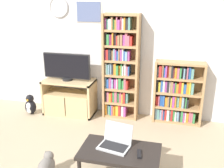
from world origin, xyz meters
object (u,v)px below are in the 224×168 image
laptop (116,141)px  penguin_figurine (30,105)px  remote_near_laptop (139,154)px  tv_stand (69,97)px  television (67,67)px  bookshelf_tall (120,68)px  bookshelf_short (176,93)px  coffee_table (120,153)px  cat (47,166)px

laptop → penguin_figurine: 2.28m
penguin_figurine → remote_near_laptop: bearing=-32.1°
tv_stand → penguin_figurine: size_ratio=2.43×
television → penguin_figurine: 0.99m
bookshelf_tall → bookshelf_short: bearing=0.8°
coffee_table → laptop: (-0.07, 0.08, 0.11)m
laptop → cat: 0.89m
television → remote_near_laptop: television is taller
bookshelf_short → laptop: (-0.66, -1.61, -0.06)m
bookshelf_short → coffee_table: 1.80m
coffee_table → cat: size_ratio=1.78×
television → cat: bearing=-75.8°
remote_near_laptop → cat: (-1.09, -0.12, -0.27)m
tv_stand → penguin_figurine: bearing=-162.7°
tv_stand → bookshelf_tall: (0.90, 0.13, 0.57)m
television → remote_near_laptop: (1.52, -1.58, -0.48)m
remote_near_laptop → penguin_figurine: (-2.18, 1.37, -0.23)m
coffee_table → remote_near_laptop: bearing=-7.7°
bookshelf_tall → coffee_table: bookshelf_tall is taller
laptop → cat: bearing=-152.3°
tv_stand → remote_near_laptop: bearing=-46.4°
tv_stand → television: television is taller
tv_stand → television: (-0.02, 0.01, 0.56)m
tv_stand → coffee_table: size_ratio=0.99×
coffee_table → television: bearing=129.8°
tv_stand → laptop: size_ratio=2.27×
tv_stand → television: size_ratio=1.07×
bookshelf_short → coffee_table: (-0.59, -1.69, -0.16)m
remote_near_laptop → bookshelf_short: bearing=68.1°
remote_near_laptop → cat: 1.13m
television → laptop: (1.23, -1.47, -0.42)m
bookshelf_short → remote_near_laptop: bookshelf_short is taller
tv_stand → remote_near_laptop: tv_stand is taller
coffee_table → cat: coffee_table is taller
cat → tv_stand: bearing=101.5°
television → bookshelf_tall: bearing=7.6°
bookshelf_short → coffee_table: size_ratio=1.15×
television → bookshelf_short: 1.92m
bookshelf_tall → penguin_figurine: (-1.58, -0.34, -0.72)m
television → penguin_figurine: size_ratio=2.27×
tv_stand → bookshelf_short: bookshelf_short is taller
bookshelf_tall → cat: bookshelf_tall is taller
remote_near_laptop → cat: bearing=176.4°
bookshelf_tall → bookshelf_short: (0.97, 0.01, -0.38)m
tv_stand → laptop: (1.21, -1.47, 0.14)m
coffee_table → laptop: size_ratio=2.30×
laptop → coffee_table: bearing=-38.7°
bookshelf_short → cat: 2.38m
television → tv_stand: bearing=-18.8°
laptop → bookshelf_tall: bearing=112.2°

